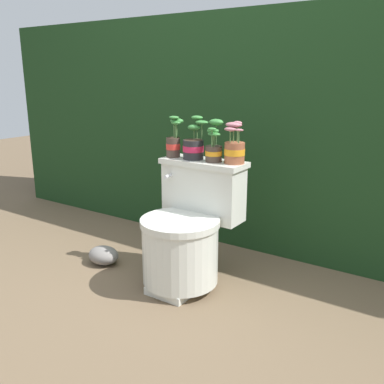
{
  "coord_description": "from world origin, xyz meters",
  "views": [
    {
      "loc": [
        1.29,
        -1.73,
        1.15
      ],
      "look_at": [
        0.03,
        0.16,
        0.53
      ],
      "focal_mm": 40.0,
      "sensor_mm": 36.0,
      "label": 1
    }
  ],
  "objects_px": {
    "garden_stone": "(104,255)",
    "potted_plant_left": "(174,141)",
    "toilet": "(187,232)",
    "potted_plant_midright": "(234,148)",
    "potted_plant_midleft": "(194,145)",
    "potted_plant_middle": "(214,146)"
  },
  "relations": [
    {
      "from": "garden_stone",
      "to": "potted_plant_left",
      "type": "bearing_deg",
      "value": 31.57
    },
    {
      "from": "potted_plant_left",
      "to": "toilet",
      "type": "bearing_deg",
      "value": -37.37
    },
    {
      "from": "potted_plant_midright",
      "to": "potted_plant_left",
      "type": "bearing_deg",
      "value": -175.2
    },
    {
      "from": "garden_stone",
      "to": "potted_plant_midleft",
      "type": "bearing_deg",
      "value": 25.79
    },
    {
      "from": "toilet",
      "to": "potted_plant_left",
      "type": "xyz_separation_m",
      "value": [
        -0.2,
        0.15,
        0.47
      ]
    },
    {
      "from": "toilet",
      "to": "potted_plant_midright",
      "type": "height_order",
      "value": "potted_plant_midright"
    },
    {
      "from": "toilet",
      "to": "potted_plant_midright",
      "type": "distance_m",
      "value": 0.53
    },
    {
      "from": "potted_plant_middle",
      "to": "garden_stone",
      "type": "distance_m",
      "value": 1.0
    },
    {
      "from": "toilet",
      "to": "potted_plant_midleft",
      "type": "relative_size",
      "value": 2.84
    },
    {
      "from": "potted_plant_midleft",
      "to": "potted_plant_midright",
      "type": "xyz_separation_m",
      "value": [
        0.25,
        0.02,
        0.0
      ]
    },
    {
      "from": "potted_plant_left",
      "to": "potted_plant_midleft",
      "type": "height_order",
      "value": "potted_plant_midleft"
    },
    {
      "from": "potted_plant_midleft",
      "to": "garden_stone",
      "type": "bearing_deg",
      "value": -154.21
    },
    {
      "from": "toilet",
      "to": "potted_plant_left",
      "type": "distance_m",
      "value": 0.53
    },
    {
      "from": "potted_plant_midleft",
      "to": "garden_stone",
      "type": "relative_size",
      "value": 1.18
    },
    {
      "from": "potted_plant_middle",
      "to": "potted_plant_midright",
      "type": "distance_m",
      "value": 0.12
    },
    {
      "from": "potted_plant_midleft",
      "to": "potted_plant_middle",
      "type": "relative_size",
      "value": 1.05
    },
    {
      "from": "potted_plant_middle",
      "to": "garden_stone",
      "type": "height_order",
      "value": "potted_plant_middle"
    },
    {
      "from": "toilet",
      "to": "potted_plant_midleft",
      "type": "height_order",
      "value": "potted_plant_midleft"
    },
    {
      "from": "potted_plant_left",
      "to": "potted_plant_midleft",
      "type": "xyz_separation_m",
      "value": [
        0.13,
        0.01,
        -0.01
      ]
    },
    {
      "from": "toilet",
      "to": "garden_stone",
      "type": "bearing_deg",
      "value": -171.52
    },
    {
      "from": "potted_plant_left",
      "to": "potted_plant_midleft",
      "type": "distance_m",
      "value": 0.13
    },
    {
      "from": "potted_plant_left",
      "to": "garden_stone",
      "type": "xyz_separation_m",
      "value": [
        -0.38,
        -0.24,
        -0.72
      ]
    }
  ]
}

